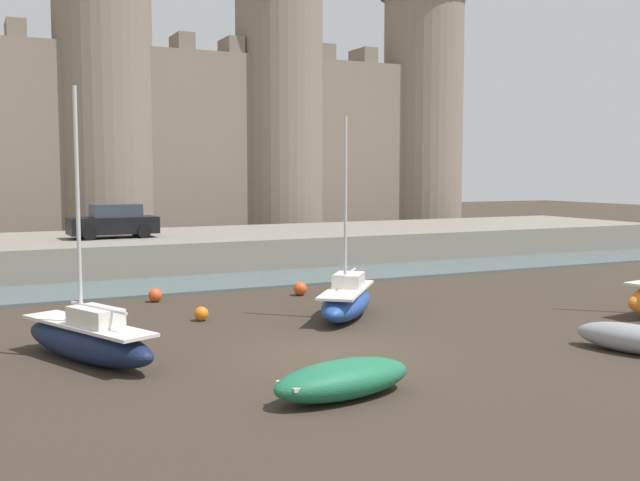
{
  "coord_description": "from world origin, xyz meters",
  "views": [
    {
      "loc": [
        -8.34,
        -16.71,
        4.62
      ],
      "look_at": [
        1.75,
        4.32,
        2.5
      ],
      "focal_mm": 42.0,
      "sensor_mm": 36.0,
      "label": 1
    }
  ],
  "objects_px": {
    "rowboat_midflat_right": "(630,338)",
    "sailboat_near_channel_left": "(347,300)",
    "mooring_buoy_off_centre": "(201,314)",
    "mooring_buoy_near_shore": "(155,295)",
    "mooring_buoy_mid_mud": "(300,289)",
    "rowboat_foreground_right": "(343,379)",
    "car_quay_centre_east": "(114,222)",
    "sailboat_midflat_centre": "(88,338)"
  },
  "relations": [
    {
      "from": "rowboat_foreground_right",
      "to": "mooring_buoy_mid_mud",
      "type": "height_order",
      "value": "rowboat_foreground_right"
    },
    {
      "from": "mooring_buoy_mid_mud",
      "to": "car_quay_centre_east",
      "type": "bearing_deg",
      "value": 114.14
    },
    {
      "from": "rowboat_foreground_right",
      "to": "mooring_buoy_off_centre",
      "type": "height_order",
      "value": "rowboat_foreground_right"
    },
    {
      "from": "mooring_buoy_off_centre",
      "to": "mooring_buoy_near_shore",
      "type": "distance_m",
      "value": 4.07
    },
    {
      "from": "car_quay_centre_east",
      "to": "rowboat_midflat_right",
      "type": "bearing_deg",
      "value": -68.71
    },
    {
      "from": "sailboat_near_channel_left",
      "to": "mooring_buoy_mid_mud",
      "type": "distance_m",
      "value": 4.61
    },
    {
      "from": "sailboat_midflat_centre",
      "to": "rowboat_midflat_right",
      "type": "relative_size",
      "value": 2.22
    },
    {
      "from": "rowboat_midflat_right",
      "to": "mooring_buoy_mid_mud",
      "type": "bearing_deg",
      "value": 108.59
    },
    {
      "from": "sailboat_near_channel_left",
      "to": "mooring_buoy_off_centre",
      "type": "distance_m",
      "value": 4.61
    },
    {
      "from": "sailboat_midflat_centre",
      "to": "sailboat_near_channel_left",
      "type": "bearing_deg",
      "value": 14.98
    },
    {
      "from": "rowboat_midflat_right",
      "to": "car_quay_centre_east",
      "type": "relative_size",
      "value": 0.72
    },
    {
      "from": "sailboat_near_channel_left",
      "to": "car_quay_centre_east",
      "type": "relative_size",
      "value": 1.53
    },
    {
      "from": "mooring_buoy_off_centre",
      "to": "mooring_buoy_near_shore",
      "type": "xyz_separation_m",
      "value": [
        -0.5,
        4.04,
        0.02
      ]
    },
    {
      "from": "sailboat_near_channel_left",
      "to": "mooring_buoy_near_shore",
      "type": "relative_size",
      "value": 13.1
    },
    {
      "from": "rowboat_midflat_right",
      "to": "mooring_buoy_mid_mud",
      "type": "xyz_separation_m",
      "value": [
        -3.99,
        11.88,
        -0.13
      ]
    },
    {
      "from": "sailboat_midflat_centre",
      "to": "car_quay_centre_east",
      "type": "height_order",
      "value": "sailboat_midflat_centre"
    },
    {
      "from": "mooring_buoy_off_centre",
      "to": "sailboat_near_channel_left",
      "type": "bearing_deg",
      "value": -18.82
    },
    {
      "from": "sailboat_near_channel_left",
      "to": "rowboat_foreground_right",
      "type": "height_order",
      "value": "sailboat_near_channel_left"
    },
    {
      "from": "sailboat_midflat_centre",
      "to": "mooring_buoy_near_shore",
      "type": "height_order",
      "value": "sailboat_midflat_centre"
    },
    {
      "from": "rowboat_foreground_right",
      "to": "mooring_buoy_off_centre",
      "type": "distance_m",
      "value": 9.07
    },
    {
      "from": "rowboat_foreground_right",
      "to": "car_quay_centre_east",
      "type": "distance_m",
      "value": 23.12
    },
    {
      "from": "rowboat_midflat_right",
      "to": "sailboat_near_channel_left",
      "type": "xyz_separation_m",
      "value": [
        -4.41,
        7.3,
        0.18
      ]
    },
    {
      "from": "sailboat_near_channel_left",
      "to": "car_quay_centre_east",
      "type": "height_order",
      "value": "sailboat_near_channel_left"
    },
    {
      "from": "mooring_buoy_mid_mud",
      "to": "rowboat_foreground_right",
      "type": "bearing_deg",
      "value": -110.22
    },
    {
      "from": "rowboat_foreground_right",
      "to": "sailboat_near_channel_left",
      "type": "bearing_deg",
      "value": 61.84
    },
    {
      "from": "sailboat_near_channel_left",
      "to": "car_quay_centre_east",
      "type": "xyz_separation_m",
      "value": [
        -4.46,
        15.47,
        1.72
      ]
    },
    {
      "from": "rowboat_midflat_right",
      "to": "car_quay_centre_east",
      "type": "height_order",
      "value": "car_quay_centre_east"
    },
    {
      "from": "mooring_buoy_mid_mud",
      "to": "mooring_buoy_near_shore",
      "type": "distance_m",
      "value": 5.35
    },
    {
      "from": "rowboat_midflat_right",
      "to": "mooring_buoy_off_centre",
      "type": "xyz_separation_m",
      "value": [
        -8.77,
        8.78,
        -0.16
      ]
    },
    {
      "from": "sailboat_midflat_centre",
      "to": "rowboat_foreground_right",
      "type": "bearing_deg",
      "value": -51.5
    },
    {
      "from": "sailboat_near_channel_left",
      "to": "mooring_buoy_mid_mud",
      "type": "height_order",
      "value": "sailboat_near_channel_left"
    },
    {
      "from": "mooring_buoy_off_centre",
      "to": "car_quay_centre_east",
      "type": "bearing_deg",
      "value": 90.43
    },
    {
      "from": "sailboat_near_channel_left",
      "to": "rowboat_foreground_right",
      "type": "distance_m",
      "value": 8.6
    },
    {
      "from": "mooring_buoy_off_centre",
      "to": "rowboat_midflat_right",
      "type": "bearing_deg",
      "value": -45.04
    },
    {
      "from": "rowboat_foreground_right",
      "to": "mooring_buoy_near_shore",
      "type": "relative_size",
      "value": 7.07
    },
    {
      "from": "sailboat_near_channel_left",
      "to": "mooring_buoy_off_centre",
      "type": "xyz_separation_m",
      "value": [
        -4.35,
        1.48,
        -0.35
      ]
    },
    {
      "from": "sailboat_near_channel_left",
      "to": "car_quay_centre_east",
      "type": "bearing_deg",
      "value": 106.08
    },
    {
      "from": "sailboat_midflat_centre",
      "to": "sailboat_near_channel_left",
      "type": "distance_m",
      "value": 8.61
    },
    {
      "from": "rowboat_midflat_right",
      "to": "mooring_buoy_mid_mud",
      "type": "relative_size",
      "value": 5.89
    },
    {
      "from": "sailboat_near_channel_left",
      "to": "mooring_buoy_near_shore",
      "type": "bearing_deg",
      "value": 131.27
    },
    {
      "from": "mooring_buoy_near_shore",
      "to": "car_quay_centre_east",
      "type": "xyz_separation_m",
      "value": [
        0.39,
        9.94,
        2.05
      ]
    },
    {
      "from": "rowboat_midflat_right",
      "to": "sailboat_near_channel_left",
      "type": "distance_m",
      "value": 8.53
    }
  ]
}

